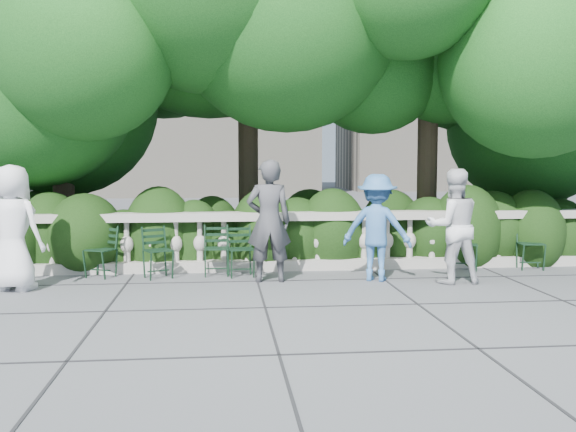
{
  "coord_description": "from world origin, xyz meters",
  "views": [
    {
      "loc": [
        -1.04,
        -9.03,
        1.88
      ],
      "look_at": [
        0.0,
        1.0,
        1.0
      ],
      "focal_mm": 40.0,
      "sensor_mm": 36.0,
      "label": 1
    }
  ],
  "objects": [
    {
      "name": "tree_canopy",
      "position": [
        0.69,
        3.19,
        3.96
      ],
      "size": [
        15.04,
        6.52,
        6.78
      ],
      "color": "#3F3023",
      "rests_on": "ground"
    },
    {
      "name": "chair_a",
      "position": [
        -3.05,
        1.28,
        0.0
      ],
      "size": [
        0.61,
        0.63,
        0.84
      ],
      "primitive_type": null,
      "rotation": [
        0.0,
        0.0,
        -0.46
      ],
      "color": "black",
      "rests_on": "ground"
    },
    {
      "name": "person_older_blue",
      "position": [
        1.36,
        0.7,
        0.83
      ],
      "size": [
        1.23,
        0.99,
        1.66
      ],
      "primitive_type": "imported",
      "rotation": [
        0.0,
        0.0,
        2.73
      ],
      "color": "#386BA9",
      "rests_on": "ground"
    },
    {
      "name": "chair_b",
      "position": [
        -2.0,
        1.11,
        0.0
      ],
      "size": [
        0.6,
        0.62,
        0.84
      ],
      "primitive_type": null,
      "rotation": [
        0.0,
        0.0,
        0.44
      ],
      "color": "black",
      "rests_on": "ground"
    },
    {
      "name": "ground",
      "position": [
        0.0,
        0.0,
        0.0
      ],
      "size": [
        90.0,
        90.0,
        0.0
      ],
      "primitive_type": "plane",
      "color": "#4E4F55",
      "rests_on": "ground"
    },
    {
      "name": "chair_e",
      "position": [
        3.04,
        1.31,
        0.0
      ],
      "size": [
        0.57,
        0.6,
        0.84
      ],
      "primitive_type": null,
      "rotation": [
        0.0,
        0.0,
        -0.33
      ],
      "color": "black",
      "rests_on": "ground"
    },
    {
      "name": "shrub_hedge",
      "position": [
        0.0,
        3.0,
        0.0
      ],
      "size": [
        15.0,
        2.6,
        1.7
      ],
      "primitive_type": null,
      "color": "black",
      "rests_on": "ground"
    },
    {
      "name": "person_businessman",
      "position": [
        -4.04,
        0.49,
        0.91
      ],
      "size": [
        1.04,
        0.86,
        1.82
      ],
      "primitive_type": "imported",
      "rotation": [
        0.0,
        0.0,
        2.77
      ],
      "color": "white",
      "rests_on": "ground"
    },
    {
      "name": "chair_c",
      "position": [
        -0.72,
        1.11,
        0.0
      ],
      "size": [
        0.5,
        0.54,
        0.84
      ],
      "primitive_type": null,
      "rotation": [
        0.0,
        0.0,
        0.14
      ],
      "color": "black",
      "rests_on": "ground"
    },
    {
      "name": "person_casual_man",
      "position": [
        2.47,
        0.38,
        0.88
      ],
      "size": [
        0.85,
        0.66,
        1.75
      ],
      "primitive_type": "imported",
      "rotation": [
        0.0,
        0.0,
        3.14
      ],
      "color": "silver",
      "rests_on": "ground"
    },
    {
      "name": "chair_f",
      "position": [
        4.23,
        1.28,
        0.0
      ],
      "size": [
        0.5,
        0.54,
        0.84
      ],
      "primitive_type": null,
      "rotation": [
        0.0,
        0.0,
        -0.14
      ],
      "color": "black",
      "rests_on": "ground"
    },
    {
      "name": "balustrade",
      "position": [
        0.0,
        1.8,
        0.49
      ],
      "size": [
        12.0,
        0.44,
        1.0
      ],
      "color": "#9E998E",
      "rests_on": "ground"
    },
    {
      "name": "chair_d",
      "position": [
        -1.13,
        1.22,
        0.0
      ],
      "size": [
        0.45,
        0.49,
        0.84
      ],
      "primitive_type": null,
      "rotation": [
        0.0,
        0.0,
        0.02
      ],
      "color": "black",
      "rests_on": "ground"
    },
    {
      "name": "person_woman_grey",
      "position": [
        -0.32,
        0.77,
        0.95
      ],
      "size": [
        0.69,
        0.46,
        1.89
      ],
      "primitive_type": "imported",
      "rotation": [
        0.0,
        0.0,
        3.15
      ],
      "color": "#3D3E42",
      "rests_on": "ground"
    }
  ]
}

